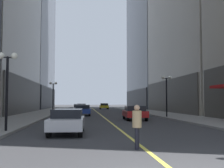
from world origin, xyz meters
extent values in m
plane|color=#38383A|center=(0.00, 35.00, 0.00)|extent=(200.00, 200.00, 0.00)
cube|color=gray|center=(-8.25, 35.00, 0.07)|extent=(4.50, 78.00, 0.15)
cube|color=gray|center=(8.25, 35.00, 0.07)|extent=(4.50, 78.00, 0.15)
cube|color=#E5D64C|center=(0.00, 35.00, 0.00)|extent=(0.16, 70.00, 0.01)
cube|color=#3A3935|center=(-10.60, 34.50, 2.50)|extent=(0.50, 22.80, 5.00)
cube|color=black|center=(-10.60, 60.00, 2.50)|extent=(0.50, 24.70, 5.00)
cube|color=#403C35|center=(10.60, 34.50, 2.50)|extent=(0.50, 22.80, 5.00)
cube|color=slate|center=(16.62, 60.00, 19.06)|extent=(12.25, 26.00, 38.11)
cube|color=#212327|center=(10.60, 60.00, 2.29)|extent=(0.50, 24.70, 4.57)
cube|color=#B7B7BC|center=(-3.09, 8.94, 0.59)|extent=(1.84, 4.05, 0.55)
cube|color=black|center=(-3.09, 9.14, 1.07)|extent=(1.59, 2.28, 0.50)
cylinder|color=black|center=(-2.38, 7.52, 0.32)|extent=(0.24, 0.65, 0.64)
cylinder|color=black|center=(-3.88, 7.56, 0.32)|extent=(0.24, 0.65, 0.64)
cylinder|color=black|center=(-2.31, 10.33, 0.32)|extent=(0.24, 0.65, 0.64)
cylinder|color=black|center=(-3.81, 10.37, 0.32)|extent=(0.24, 0.65, 0.64)
cube|color=#B21919|center=(2.55, 19.46, 0.59)|extent=(2.06, 4.42, 0.55)
cube|color=black|center=(2.54, 19.25, 1.07)|extent=(1.76, 2.50, 0.50)
cylinder|color=black|center=(1.78, 21.02, 0.32)|extent=(0.24, 0.65, 0.64)
cylinder|color=black|center=(3.44, 20.95, 0.32)|extent=(0.24, 0.65, 0.64)
cylinder|color=black|center=(1.67, 17.97, 0.32)|extent=(0.24, 0.65, 0.64)
cylinder|color=black|center=(3.32, 17.91, 0.32)|extent=(0.24, 0.65, 0.64)
cube|color=navy|center=(-2.33, 27.56, 0.59)|extent=(2.03, 4.05, 0.55)
cube|color=black|center=(-2.32, 27.76, 1.07)|extent=(1.75, 2.29, 0.50)
cylinder|color=black|center=(-1.52, 26.14, 0.32)|extent=(0.24, 0.65, 0.64)
cylinder|color=black|center=(-3.20, 26.18, 0.32)|extent=(0.24, 0.65, 0.64)
cylinder|color=black|center=(-1.45, 28.94, 0.32)|extent=(0.24, 0.65, 0.64)
cylinder|color=black|center=(-3.13, 28.98, 0.32)|extent=(0.24, 0.65, 0.64)
cube|color=silver|center=(-2.83, 35.91, 0.59)|extent=(1.99, 4.71, 0.55)
cube|color=black|center=(-2.83, 36.14, 1.07)|extent=(1.72, 2.65, 0.50)
cylinder|color=black|center=(-1.97, 34.29, 0.32)|extent=(0.23, 0.64, 0.64)
cylinder|color=black|center=(-3.63, 34.26, 0.32)|extent=(0.23, 0.64, 0.64)
cylinder|color=black|center=(-2.03, 37.56, 0.32)|extent=(0.23, 0.64, 0.64)
cylinder|color=black|center=(-3.69, 37.53, 0.32)|extent=(0.23, 0.64, 0.64)
cube|color=maroon|center=(-2.60, 45.50, 0.59)|extent=(1.77, 4.38, 0.55)
cube|color=black|center=(-2.60, 45.72, 1.07)|extent=(1.56, 2.45, 0.50)
cylinder|color=black|center=(-1.83, 43.97, 0.32)|extent=(0.22, 0.64, 0.64)
cylinder|color=black|center=(-3.36, 43.97, 0.32)|extent=(0.22, 0.64, 0.64)
cylinder|color=black|center=(-1.83, 47.04, 0.32)|extent=(0.22, 0.64, 0.64)
cylinder|color=black|center=(-3.36, 47.04, 0.32)|extent=(0.22, 0.64, 0.64)
cube|color=yellow|center=(2.34, 54.82, 0.59)|extent=(1.95, 4.31, 0.55)
cube|color=black|center=(2.34, 54.61, 1.07)|extent=(1.69, 2.42, 0.50)
cylinder|color=black|center=(1.55, 56.34, 0.32)|extent=(0.23, 0.64, 0.64)
cylinder|color=black|center=(3.19, 56.31, 0.32)|extent=(0.23, 0.64, 0.64)
cylinder|color=black|center=(1.50, 53.34, 0.32)|extent=(0.23, 0.64, 0.64)
cylinder|color=black|center=(3.14, 53.31, 0.32)|extent=(0.23, 0.64, 0.64)
cylinder|color=black|center=(-0.26, 4.17, 0.39)|extent=(0.14, 0.14, 0.78)
cylinder|color=black|center=(-0.31, 4.02, 0.39)|extent=(0.14, 0.14, 0.78)
cylinder|color=tan|center=(-0.28, 4.10, 1.09)|extent=(0.44, 0.44, 0.62)
sphere|color=tan|center=(-0.28, 4.10, 1.50)|extent=(0.21, 0.21, 0.21)
cylinder|color=black|center=(-6.40, 9.52, 2.10)|extent=(0.14, 0.14, 4.20)
cylinder|color=black|center=(-6.40, 9.52, 4.15)|extent=(0.80, 0.06, 0.06)
sphere|color=white|center=(-6.75, 9.52, 4.25)|extent=(0.36, 0.36, 0.36)
sphere|color=white|center=(-6.05, 9.52, 4.25)|extent=(0.36, 0.36, 0.36)
cylinder|color=black|center=(-6.40, 32.11, 2.10)|extent=(0.14, 0.14, 4.20)
cylinder|color=black|center=(-6.40, 32.11, 4.15)|extent=(0.80, 0.06, 0.06)
sphere|color=white|center=(-6.75, 32.11, 4.25)|extent=(0.36, 0.36, 0.36)
sphere|color=white|center=(-6.05, 32.11, 4.25)|extent=(0.36, 0.36, 0.36)
cylinder|color=black|center=(6.40, 21.78, 2.10)|extent=(0.14, 0.14, 4.20)
cylinder|color=black|center=(6.40, 21.78, 4.15)|extent=(0.80, 0.06, 0.06)
sphere|color=white|center=(6.05, 21.78, 4.25)|extent=(0.36, 0.36, 0.36)
sphere|color=white|center=(6.75, 21.78, 4.25)|extent=(0.36, 0.36, 0.36)
camera|label=1|loc=(-2.24, -5.71, 1.74)|focal=43.35mm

